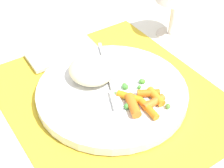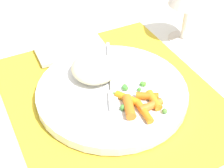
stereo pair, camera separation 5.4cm
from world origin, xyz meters
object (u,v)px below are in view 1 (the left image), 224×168
rice_mound (92,70)px  napkin (62,52)px  plate (112,92)px  carrot_portion (144,101)px  fork (110,80)px

rice_mound → napkin: rice_mound is taller
plate → carrot_portion: carrot_portion is taller
plate → rice_mound: rice_mound is taller
carrot_portion → napkin: size_ratio=0.60×
rice_mound → carrot_portion: rice_mound is taller
plate → napkin: plate is taller
rice_mound → napkin: bearing=-179.4°
rice_mound → napkin: 0.12m
rice_mound → fork: rice_mound is taller
carrot_portion → fork: size_ratio=0.46×
fork → napkin: 0.15m
carrot_portion → napkin: bearing=-170.6°
fork → carrot_portion: bearing=10.8°
rice_mound → napkin: (-0.12, -0.00, -0.03)m
carrot_portion → napkin: (-0.22, -0.04, -0.02)m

